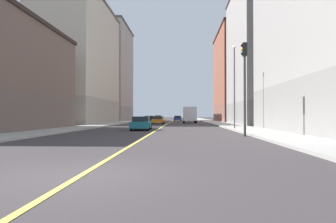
# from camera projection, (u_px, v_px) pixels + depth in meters

# --- Properties ---
(ground_plane) EXTENTS (400.00, 400.00, 0.00)m
(ground_plane) POSITION_uv_depth(u_px,v_px,m) (82.00, 175.00, 6.97)
(ground_plane) COLOR #373233
(ground_plane) RESTS_ON ground
(sidewalk_left) EXTENTS (3.39, 168.00, 0.15)m
(sidewalk_left) POSITION_uv_depth(u_px,v_px,m) (215.00, 122.00, 55.50)
(sidewalk_left) COLOR #9E9B93
(sidewalk_left) RESTS_ON ground
(sidewalk_right) EXTENTS (3.39, 168.00, 0.15)m
(sidewalk_right) POSITION_uv_depth(u_px,v_px,m) (124.00, 122.00, 56.33)
(sidewalk_right) COLOR #9E9B93
(sidewalk_right) RESTS_ON ground
(lane_center_stripe) EXTENTS (0.16, 154.00, 0.01)m
(lane_center_stripe) POSITION_uv_depth(u_px,v_px,m) (169.00, 123.00, 55.92)
(lane_center_stripe) COLOR #E5D14C
(lane_center_stripe) RESTS_ON ground
(building_left_mid) EXTENTS (9.47, 16.73, 20.98)m
(building_left_mid) POSITION_uv_depth(u_px,v_px,m) (265.00, 55.00, 43.94)
(building_left_mid) COLOR gray
(building_left_mid) RESTS_ON ground
(building_left_far) EXTENTS (9.47, 19.70, 19.94)m
(building_left_far) POSITION_uv_depth(u_px,v_px,m) (239.00, 77.00, 64.13)
(building_left_far) COLOR brown
(building_left_far) RESTS_ON ground
(building_right_midblock) EXTENTS (9.47, 20.69, 20.58)m
(building_right_midblock) POSITION_uv_depth(u_px,v_px,m) (79.00, 63.00, 49.32)
(building_right_midblock) COLOR #9D9688
(building_right_midblock) RESTS_ON ground
(building_right_distant) EXTENTS (9.47, 15.77, 22.69)m
(building_right_distant) POSITION_uv_depth(u_px,v_px,m) (109.00, 74.00, 69.38)
(building_right_distant) COLOR gray
(building_right_distant) RESTS_ON ground
(traffic_light_left_near) EXTENTS (0.40, 0.32, 6.36)m
(traffic_light_left_near) POSITION_uv_depth(u_px,v_px,m) (244.00, 76.00, 19.65)
(traffic_light_left_near) COLOR #2D2D2D
(traffic_light_left_near) RESTS_ON ground
(street_lamp_left_near) EXTENTS (0.36, 0.36, 8.29)m
(street_lamp_left_near) POSITION_uv_depth(u_px,v_px,m) (234.00, 79.00, 29.03)
(street_lamp_left_near) COLOR #4C4C51
(street_lamp_left_near) RESTS_ON ground
(car_orange) EXTENTS (1.95, 4.15, 1.25)m
(car_orange) POSITION_uv_depth(u_px,v_px,m) (158.00, 120.00, 47.47)
(car_orange) COLOR orange
(car_orange) RESTS_ON ground
(car_teal) EXTENTS (1.86, 4.13, 1.31)m
(car_teal) POSITION_uv_depth(u_px,v_px,m) (141.00, 123.00, 28.07)
(car_teal) COLOR #196670
(car_teal) RESTS_ON ground
(car_red) EXTENTS (1.85, 4.62, 1.37)m
(car_red) POSITION_uv_depth(u_px,v_px,m) (158.00, 118.00, 75.21)
(car_red) COLOR red
(car_red) RESTS_ON ground
(car_blue) EXTENTS (2.09, 4.27, 1.28)m
(car_blue) POSITION_uv_depth(u_px,v_px,m) (177.00, 118.00, 74.37)
(car_blue) COLOR #23389E
(car_blue) RESTS_ON ground
(car_black) EXTENTS (2.05, 4.27, 1.31)m
(car_black) POSITION_uv_depth(u_px,v_px,m) (149.00, 119.00, 57.67)
(car_black) COLOR black
(car_black) RESTS_ON ground
(box_truck) EXTENTS (2.42, 7.14, 2.89)m
(box_truck) POSITION_uv_depth(u_px,v_px,m) (190.00, 114.00, 53.19)
(box_truck) COLOR beige
(box_truck) RESTS_ON ground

